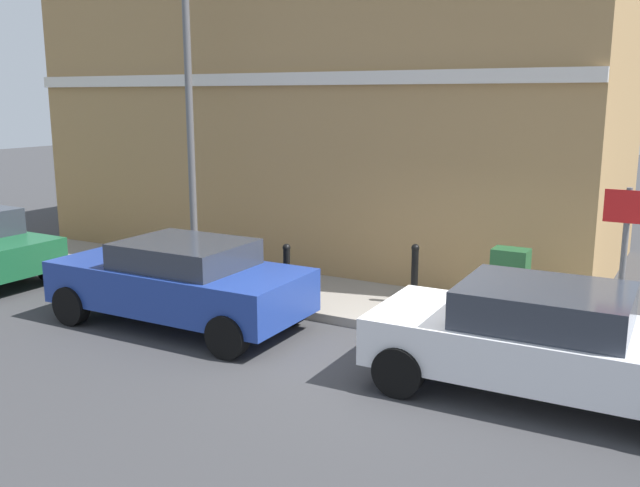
# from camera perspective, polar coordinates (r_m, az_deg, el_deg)

# --- Properties ---
(ground) EXTENTS (80.00, 80.00, 0.00)m
(ground) POSITION_cam_1_polar(r_m,az_deg,el_deg) (9.87, 6.48, -9.66)
(ground) COLOR #38383A
(sidewalk) EXTENTS (2.21, 30.00, 0.15)m
(sidewalk) POSITION_cam_1_polar(r_m,az_deg,el_deg) (14.67, -12.18, -2.32)
(sidewalk) COLOR gray
(sidewalk) RESTS_ON ground
(corner_building) EXTENTS (6.13, 12.58, 7.10)m
(corner_building) POSITION_cam_1_polar(r_m,az_deg,el_deg) (16.64, 1.48, 11.69)
(corner_building) COLOR #9E7A4C
(corner_building) RESTS_ON ground
(car_white) EXTENTS (2.01, 4.27, 1.39)m
(car_white) POSITION_cam_1_polar(r_m,az_deg,el_deg) (8.97, 17.89, -7.48)
(car_white) COLOR silver
(car_white) RESTS_ON ground
(car_blue) EXTENTS (1.94, 4.22, 1.39)m
(car_blue) POSITION_cam_1_polar(r_m,az_deg,el_deg) (11.36, -11.37, -3.00)
(car_blue) COLOR navy
(car_blue) RESTS_ON ground
(utility_cabinet) EXTENTS (0.46, 0.61, 1.15)m
(utility_cabinet) POSITION_cam_1_polar(r_m,az_deg,el_deg) (11.38, 15.22, -3.47)
(utility_cabinet) COLOR #1E4C28
(utility_cabinet) RESTS_ON sidewalk
(bollard_near_cabinet) EXTENTS (0.14, 0.14, 1.04)m
(bollard_near_cabinet) POSITION_cam_1_polar(r_m,az_deg,el_deg) (11.94, 7.76, -2.31)
(bollard_near_cabinet) COLOR black
(bollard_near_cabinet) RESTS_ON sidewalk
(bollard_far_kerb) EXTENTS (0.14, 0.14, 1.04)m
(bollard_far_kerb) POSITION_cam_1_polar(r_m,az_deg,el_deg) (11.86, -2.74, -2.31)
(bollard_far_kerb) COLOR black
(bollard_far_kerb) RESTS_ON sidewalk
(street_sign) EXTENTS (0.08, 0.60, 2.30)m
(street_sign) POSITION_cam_1_polar(r_m,az_deg,el_deg) (10.16, 23.66, -0.21)
(street_sign) COLOR #59595B
(street_sign) RESTS_ON sidewalk
(lamppost) EXTENTS (0.20, 0.44, 5.72)m
(lamppost) POSITION_cam_1_polar(r_m,az_deg,el_deg) (13.81, -10.62, 10.42)
(lamppost) COLOR #59595B
(lamppost) RESTS_ON sidewalk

